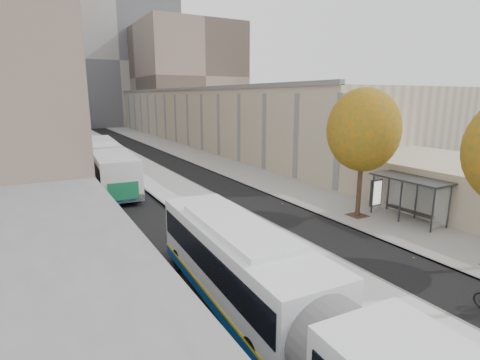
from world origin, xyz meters
TOP-DOWN VIEW (x-y plane):
  - bus_platform at (-3.88, 35.00)m, footprint 4.25×150.00m
  - sidewalk at (4.12, 35.00)m, footprint 4.75×150.00m
  - building_tan at (15.50, 64.00)m, footprint 18.00×92.00m
  - building_far_block at (6.00, 96.00)m, footprint 30.00×18.00m
  - bus_shelter at (5.69, 10.96)m, footprint 1.90×4.40m
  - tree_c at (3.60, 13.00)m, footprint 4.20×4.20m
  - bus_near at (-7.60, 4.38)m, footprint 3.19×16.78m
  - bus_far at (-7.80, 30.78)m, footprint 3.81×18.46m
  - distant_car at (-7.88, 50.92)m, footprint 2.08×4.07m

SIDE VIEW (x-z plane):
  - sidewalk at x=4.12m, z-range 0.00..0.08m
  - bus_platform at x=-3.88m, z-range 0.00..0.15m
  - distant_car at x=-7.88m, z-range 0.00..1.33m
  - bus_near at x=-7.60m, z-range 0.13..2.91m
  - bus_far at x=-7.80m, z-range 0.14..3.20m
  - bus_shelter at x=5.69m, z-range 0.92..3.45m
  - building_tan at x=15.50m, z-range 0.00..8.00m
  - tree_c at x=3.60m, z-range 1.61..8.89m
  - building_far_block at x=6.00m, z-range 0.00..30.00m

